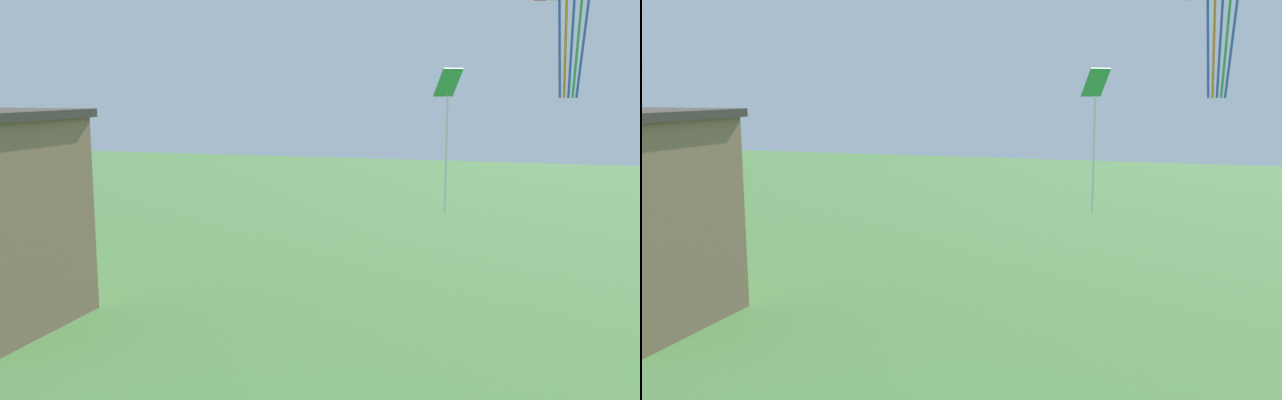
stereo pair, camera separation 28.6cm
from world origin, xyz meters
The scene contains 1 object.
kite_green_diamond centered at (1.54, 13.82, 5.80)m, with size 0.70×0.69×3.47m.
Camera 2 is at (3.61, -3.54, 6.47)m, focal length 40.00 mm.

